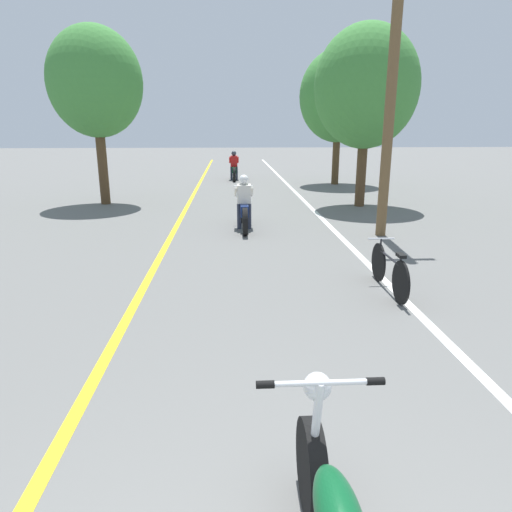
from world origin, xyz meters
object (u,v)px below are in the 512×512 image
object	(u,v)px
motorcycle_rider_far	(234,169)
motorcycle_rider_lead	(244,208)
utility_pole	(392,83)
roadside_tree_right_near	(366,88)
roadside_tree_right_far	(339,96)
roadside_tree_left	(95,83)
bicycle_parked	(389,270)

from	to	relation	value
motorcycle_rider_far	motorcycle_rider_lead	bearing A→B (deg)	-89.22
utility_pole	motorcycle_rider_far	distance (m)	13.16
utility_pole	roadside_tree_right_near	size ratio (longest dim) A/B	1.21
utility_pole	motorcycle_rider_far	xyz separation A→B (m)	(-3.47, 12.34, -2.96)
roadside_tree_right_far	roadside_tree_left	xyz separation A→B (m)	(-9.15, -5.14, 0.07)
motorcycle_rider_far	bicycle_parked	world-z (taller)	motorcycle_rider_far
roadside_tree_left	motorcycle_rider_far	xyz separation A→B (m)	(4.50, 7.13, -3.39)
roadside_tree_right_near	motorcycle_rider_lead	xyz separation A→B (m)	(-3.97, -3.34, -3.22)
roadside_tree_left	motorcycle_rider_far	world-z (taller)	roadside_tree_left
roadside_tree_right_near	bicycle_parked	size ratio (longest dim) A/B	3.31
bicycle_parked	motorcycle_rider_far	bearing A→B (deg)	98.11
roadside_tree_right_far	motorcycle_rider_lead	size ratio (longest dim) A/B	2.65
utility_pole	roadside_tree_right_near	bearing A→B (deg)	81.24
roadside_tree_right_far	roadside_tree_right_near	bearing A→B (deg)	-94.93
roadside_tree_right_far	bicycle_parked	bearing A→B (deg)	-99.28
roadside_tree_right_near	motorcycle_rider_far	bearing A→B (deg)	117.12
roadside_tree_right_near	roadside_tree_right_far	bearing A→B (deg)	85.07
bicycle_parked	roadside_tree_left	bearing A→B (deg)	126.73
motorcycle_rider_lead	motorcycle_rider_far	xyz separation A→B (m)	(-0.15, 11.40, 0.01)
utility_pole	roadside_tree_right_near	distance (m)	4.34
roadside_tree_right_near	roadside_tree_left	size ratio (longest dim) A/B	0.99
utility_pole	roadside_tree_left	xyz separation A→B (m)	(-7.97, 5.21, 0.42)
utility_pole	motorcycle_rider_lead	bearing A→B (deg)	164.14
bicycle_parked	utility_pole	bearing A→B (deg)	73.67
roadside_tree_right_far	bicycle_parked	size ratio (longest dim) A/B	3.43
utility_pole	roadside_tree_right_far	distance (m)	10.43
roadside_tree_right_near	roadside_tree_left	distance (m)	8.68
bicycle_parked	roadside_tree_right_near	bearing A→B (deg)	77.57
utility_pole	roadside_tree_right_far	xyz separation A→B (m)	(1.18, 10.35, 0.36)
motorcycle_rider_far	roadside_tree_right_near	bearing A→B (deg)	-62.88
roadside_tree_right_far	motorcycle_rider_far	bearing A→B (deg)	156.86
roadside_tree_right_near	motorcycle_rider_lead	world-z (taller)	roadside_tree_right_near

